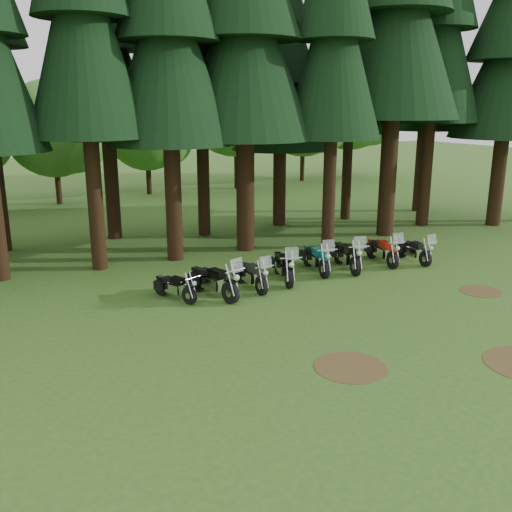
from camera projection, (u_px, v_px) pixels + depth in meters
The scene contains 24 objects.
ground at pixel (390, 319), 17.01m from camera, with size 120.00×120.00×0.00m, color #32591F.
pine_front_4 at pixel (166, 3), 20.95m from camera, with size 4.95×4.95×16.33m.
pine_front_5 at pixel (244, 4), 22.43m from camera, with size 5.81×5.81×16.72m.
pine_front_6 at pixel (335, 5), 22.77m from camera, with size 4.15×4.15×16.75m.
pine_back_2 at pixel (101, 18), 24.65m from camera, with size 4.85×4.85×16.30m.
pine_back_3 at pixel (200, 22), 25.28m from camera, with size 4.35×4.35×16.20m.
pine_back_4 at pixel (281, 60), 27.95m from camera, with size 4.94×4.94×13.78m.
pine_back_5 at pixel (353, 31), 29.08m from camera, with size 3.94×3.94×16.33m.
pine_back_6 at pixel (430, 33), 31.42m from camera, with size 4.59×4.59×16.58m.
decid_3 at pixel (58, 131), 34.97m from camera, with size 6.12×5.95×7.65m.
decid_4 at pixel (151, 131), 38.92m from camera, with size 5.93×5.76×7.41m.
decid_5 at pixel (242, 102), 41.01m from camera, with size 8.45×8.21×10.56m.
decid_6 at pixel (308, 116), 45.40m from camera, with size 7.06×6.86×8.82m.
decid_7 at pixel (356, 102), 47.10m from camera, with size 8.44×8.20×10.55m.
dirt_patch_0 at pixel (350, 367), 13.93m from camera, with size 1.80×1.80×0.01m, color #4C3D1E.
dirt_patch_1 at pixel (481, 291), 19.51m from camera, with size 1.40×1.40×0.01m, color #4C3D1E.
motorcycle_0 at pixel (175, 288), 18.59m from camera, with size 0.83×1.86×0.79m.
motorcycle_1 at pixel (213, 282), 18.79m from camera, with size 0.96×2.47×1.57m.
motorcycle_2 at pixel (251, 276), 19.65m from camera, with size 0.42×2.24×1.42m.
motorcycle_3 at pixel (283, 267), 20.51m from camera, with size 1.03×2.43×1.55m.
motorcycle_4 at pixel (316, 259), 21.59m from camera, with size 0.81×2.42×1.53m.
motorcycle_5 at pixel (347, 256), 21.92m from camera, with size 0.98×2.50×1.59m.
motorcycle_6 at pixel (382, 251), 22.75m from camera, with size 0.71×2.37×1.49m.
motorcycle_7 at pixel (414, 251), 22.95m from camera, with size 0.48×2.16×1.36m.
Camera 1 is at (-11.11, -12.09, 6.28)m, focal length 40.00 mm.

